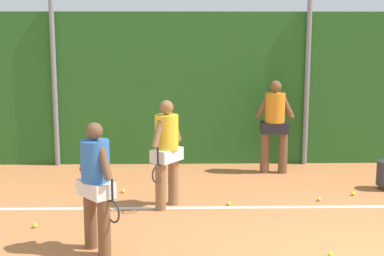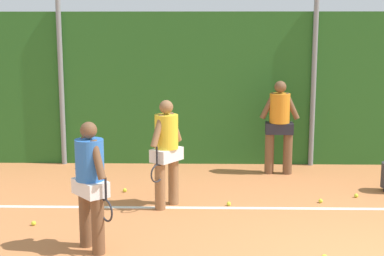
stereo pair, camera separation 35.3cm
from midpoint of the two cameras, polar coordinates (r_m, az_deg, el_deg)
name	(u,v)px [view 1 (the left image)]	position (r m, az deg, el deg)	size (l,w,h in m)	color
ground_plane	(359,225)	(8.36, 15.37, -9.43)	(26.70, 26.70, 0.00)	#C67542
hedge_fence_backdrop	(305,89)	(11.59, 10.52, 3.95)	(17.35, 0.25, 3.05)	#286023
fence_post_left	(54,83)	(11.47, -14.64, 4.41)	(0.10, 0.10, 3.32)	gray
fence_post_center	(307,83)	(11.40, 10.72, 4.53)	(0.10, 0.10, 3.32)	gray
court_baseline_paint	(343,207)	(9.08, 13.96, -7.75)	(12.68, 0.10, 0.01)	white
player_foreground_near	(96,181)	(7.01, -11.14, -5.26)	(0.58, 0.57, 1.63)	brown
player_midcourt	(167,148)	(8.59, -3.76, -2.05)	(0.52, 0.68, 1.67)	#8C603D
player_backcourt_far	(275,121)	(10.69, 7.43, 0.66)	(0.74, 0.38, 1.77)	brown
tennis_ball_1	(319,199)	(9.27, 11.69, -7.09)	(0.07, 0.07, 0.07)	#CCDB33
tennis_ball_3	(229,203)	(8.89, 2.61, -7.63)	(0.07, 0.07, 0.07)	#CCDB33
tennis_ball_4	(35,225)	(8.29, -16.85, -9.44)	(0.07, 0.07, 0.07)	#CCDB33
tennis_ball_5	(123,191)	(9.61, -8.08, -6.35)	(0.07, 0.07, 0.07)	#CCDB33
tennis_ball_7	(330,255)	(7.15, 12.44, -12.44)	(0.07, 0.07, 0.07)	#CCDB33
tennis_ball_10	(353,194)	(9.70, 15.02, -6.44)	(0.07, 0.07, 0.07)	#CCDB33
tennis_ball_11	(78,183)	(10.22, -12.48, -5.49)	(0.07, 0.07, 0.07)	#CCDB33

